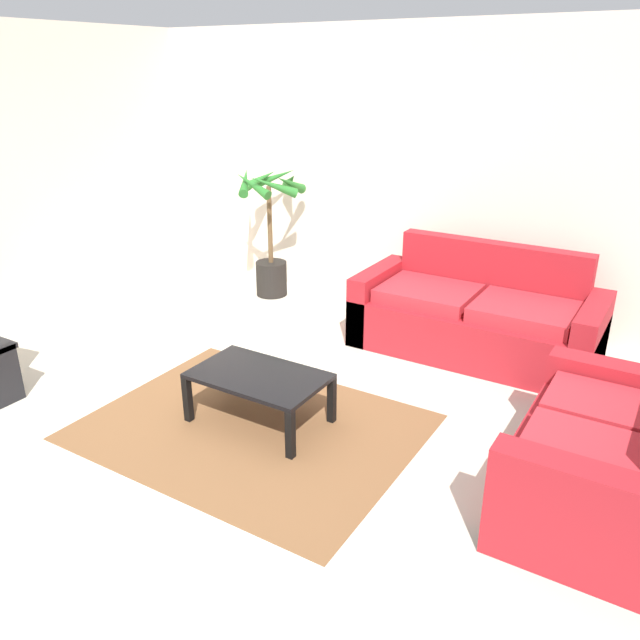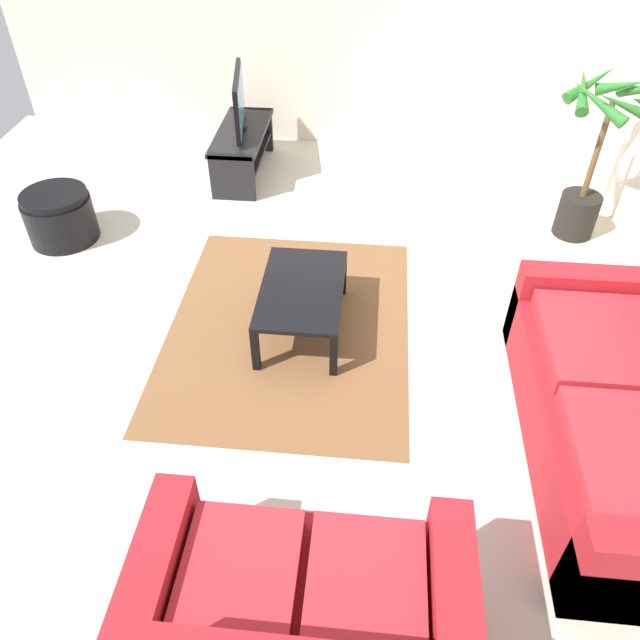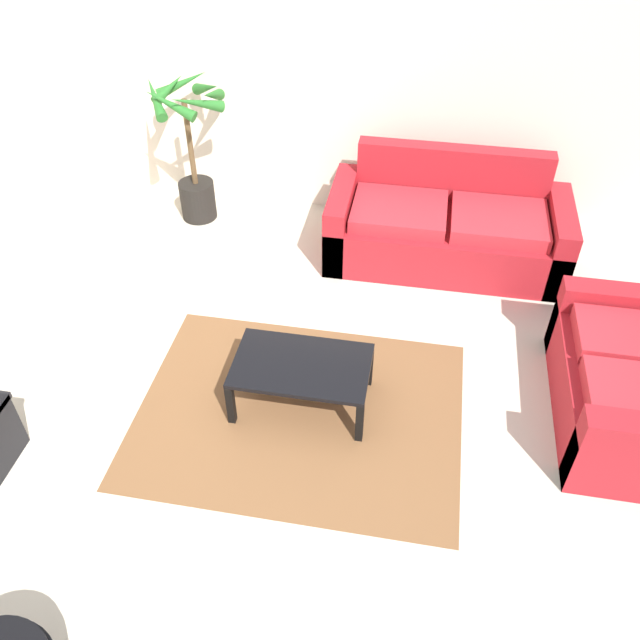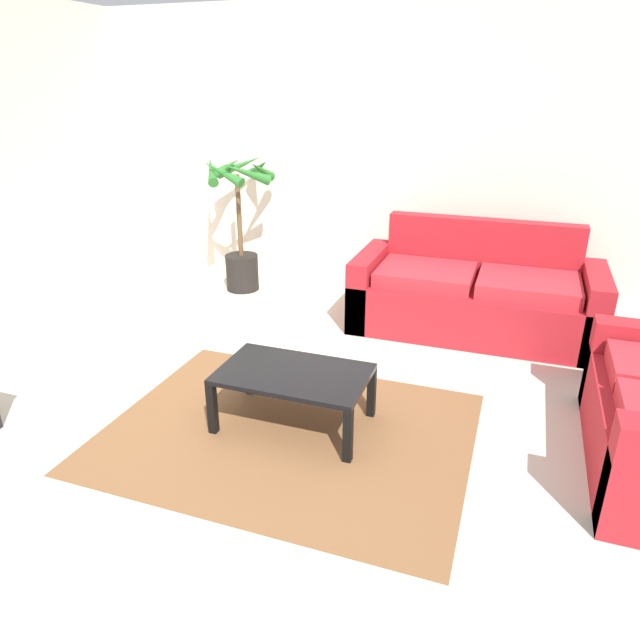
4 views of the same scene
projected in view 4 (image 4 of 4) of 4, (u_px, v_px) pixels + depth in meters
The scene contains 6 objects.
ground_plane at pixel (256, 454), 3.33m from camera, with size 6.60×6.60×0.00m, color beige.
wall_back at pixel (387, 156), 5.41m from camera, with size 6.00×0.06×2.70m, color beige.
couch_main at pixel (474, 297), 4.89m from camera, with size 2.02×0.90×0.90m.
coffee_table at pixel (293, 379), 3.50m from camera, with size 0.91×0.56×0.37m.
area_rug at pixel (288, 431), 3.54m from camera, with size 2.20×1.70×0.01m, color brown.
potted_palm at pixel (241, 228), 5.71m from camera, with size 0.76×0.74×1.36m.
Camera 4 is at (1.28, -2.48, 2.01)m, focal length 32.15 mm.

